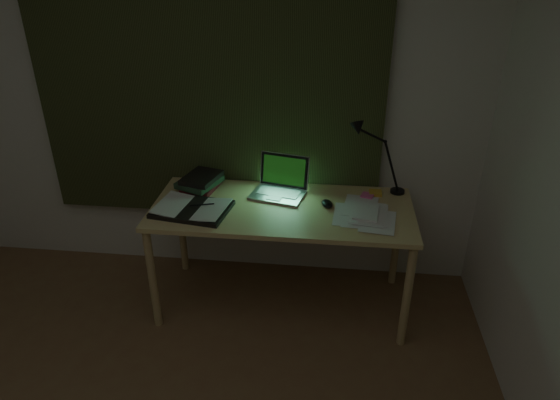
% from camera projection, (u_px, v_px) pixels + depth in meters
% --- Properties ---
extents(wall_back, '(3.50, 0.00, 2.50)m').
position_uv_depth(wall_back, '(209.00, 96.00, 3.15)').
color(wall_back, silver).
rests_on(wall_back, ground).
extents(curtain, '(2.20, 0.06, 2.00)m').
position_uv_depth(curtain, '(206.00, 66.00, 3.02)').
color(curtain, '#282E17').
rests_on(curtain, wall_back).
extents(desk, '(1.56, 0.68, 0.71)m').
position_uv_depth(desk, '(282.00, 257.00, 3.14)').
color(desk, '#D7B973').
rests_on(desk, floor).
extents(laptop, '(0.39, 0.42, 0.23)m').
position_uv_depth(laptop, '(278.00, 179.00, 3.05)').
color(laptop, '#BABBC0').
rests_on(laptop, desk).
extents(open_textbook, '(0.47, 0.37, 0.04)m').
position_uv_depth(open_textbook, '(192.00, 208.00, 2.92)').
color(open_textbook, silver).
rests_on(open_textbook, desk).
extents(book_stack, '(0.26, 0.30, 0.10)m').
position_uv_depth(book_stack, '(201.00, 181.00, 3.18)').
color(book_stack, silver).
rests_on(book_stack, desk).
extents(loose_papers, '(0.36, 0.37, 0.02)m').
position_uv_depth(loose_papers, '(358.00, 211.00, 2.91)').
color(loose_papers, silver).
rests_on(loose_papers, desk).
extents(mouse, '(0.09, 0.11, 0.04)m').
position_uv_depth(mouse, '(327.00, 204.00, 2.97)').
color(mouse, black).
rests_on(mouse, desk).
extents(sticky_yellow, '(0.08, 0.08, 0.02)m').
position_uv_depth(sticky_yellow, '(375.00, 193.00, 3.12)').
color(sticky_yellow, gold).
rests_on(sticky_yellow, desk).
extents(sticky_pink, '(0.09, 0.09, 0.02)m').
position_uv_depth(sticky_pink, '(367.00, 196.00, 3.09)').
color(sticky_pink, pink).
rests_on(sticky_pink, desk).
extents(desk_lamp, '(0.34, 0.28, 0.49)m').
position_uv_depth(desk_lamp, '(401.00, 157.00, 3.03)').
color(desk_lamp, black).
rests_on(desk_lamp, desk).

